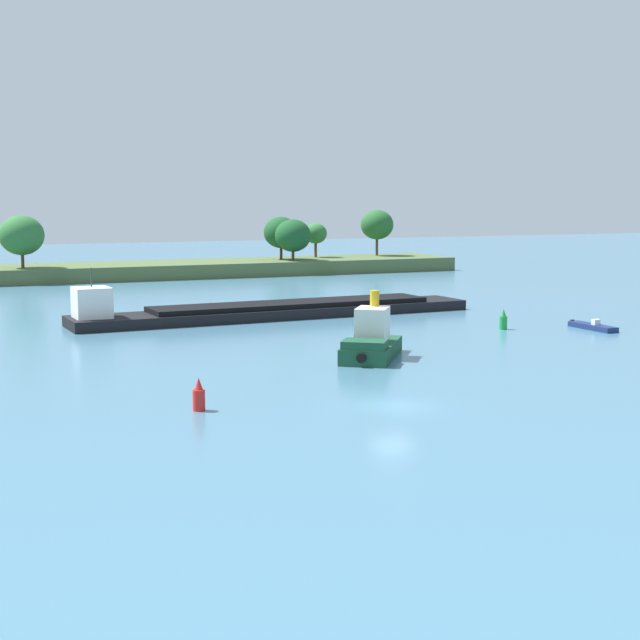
{
  "coord_description": "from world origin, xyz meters",
  "views": [
    {
      "loc": [
        -24.73,
        -47.02,
        11.98
      ],
      "look_at": [
        7.63,
        28.26,
        1.2
      ],
      "focal_mm": 52.59,
      "sensor_mm": 36.0,
      "label": 1
    }
  ],
  "objects_px": {
    "cargo_barge": "(268,310)",
    "channel_buoy_red": "(199,397)",
    "fishing_skiff": "(593,327)",
    "tugboat": "(371,341)",
    "channel_buoy_green": "(503,321)"
  },
  "relations": [
    {
      "from": "channel_buoy_green",
      "to": "cargo_barge",
      "type": "bearing_deg",
      "value": 136.42
    },
    {
      "from": "fishing_skiff",
      "to": "cargo_barge",
      "type": "distance_m",
      "value": 31.09
    },
    {
      "from": "channel_buoy_red",
      "to": "tugboat",
      "type": "bearing_deg",
      "value": 35.15
    },
    {
      "from": "tugboat",
      "to": "channel_buoy_red",
      "type": "bearing_deg",
      "value": -144.85
    },
    {
      "from": "tugboat",
      "to": "fishing_skiff",
      "type": "bearing_deg",
      "value": 12.95
    },
    {
      "from": "cargo_barge",
      "to": "channel_buoy_red",
      "type": "distance_m",
      "value": 40.9
    },
    {
      "from": "channel_buoy_red",
      "to": "channel_buoy_green",
      "type": "distance_m",
      "value": 40.35
    },
    {
      "from": "channel_buoy_red",
      "to": "fishing_skiff",
      "type": "bearing_deg",
      "value": 22.67
    },
    {
      "from": "tugboat",
      "to": "channel_buoy_green",
      "type": "bearing_deg",
      "value": 26.87
    },
    {
      "from": "cargo_barge",
      "to": "channel_buoy_green",
      "type": "relative_size",
      "value": 21.92
    },
    {
      "from": "tugboat",
      "to": "cargo_barge",
      "type": "distance_m",
      "value": 25.17
    },
    {
      "from": "channel_buoy_red",
      "to": "channel_buoy_green",
      "type": "xyz_separation_m",
      "value": [
        34.58,
        20.8,
        0.0
      ]
    },
    {
      "from": "fishing_skiff",
      "to": "channel_buoy_red",
      "type": "distance_m",
      "value": 45.59
    },
    {
      "from": "fishing_skiff",
      "to": "cargo_barge",
      "type": "bearing_deg",
      "value": 141.62
    },
    {
      "from": "fishing_skiff",
      "to": "tugboat",
      "type": "xyz_separation_m",
      "value": [
        -25.41,
        -5.85,
        1.01
      ]
    }
  ]
}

